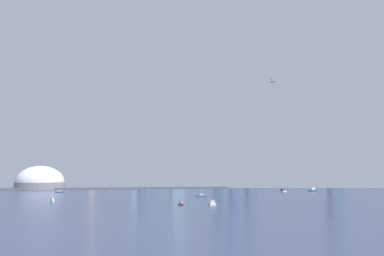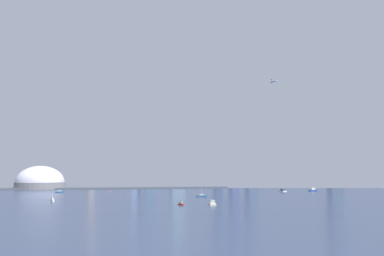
% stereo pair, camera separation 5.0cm
% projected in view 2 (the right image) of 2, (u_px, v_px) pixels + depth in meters
% --- Properties ---
extents(ground_plane, '(6000.00, 6000.00, 0.00)m').
position_uv_depth(ground_plane, '(345.00, 209.00, 487.36)').
color(ground_plane, '#293552').
extents(waterfront_pier, '(820.03, 59.59, 2.58)m').
position_uv_depth(waterfront_pier, '(196.00, 187.00, 1016.94)').
color(waterfront_pier, '#454D55').
rests_on(waterfront_pier, ground).
extents(observation_tower, '(35.10, 35.10, 364.79)m').
position_uv_depth(observation_tower, '(91.00, 102.00, 1020.44)').
color(observation_tower, '#B9A591').
rests_on(observation_tower, ground).
extents(stadium_dome, '(86.68, 86.68, 55.50)m').
position_uv_depth(stadium_dome, '(40.00, 183.00, 959.76)').
color(stadium_dome, slate).
rests_on(stadium_dome, ground).
extents(skyscraper_0, '(13.81, 24.24, 173.88)m').
position_uv_depth(skyscraper_0, '(234.00, 142.00, 1040.15)').
color(skyscraper_0, slate).
rests_on(skyscraper_0, ground).
extents(skyscraper_1, '(18.86, 26.55, 156.35)m').
position_uv_depth(skyscraper_1, '(251.00, 148.00, 1126.95)').
color(skyscraper_1, slate).
rests_on(skyscraper_1, ground).
extents(skyscraper_2, '(23.72, 23.70, 163.49)m').
position_uv_depth(skyscraper_2, '(177.00, 146.00, 1048.89)').
color(skyscraper_2, '#92B1B5').
rests_on(skyscraper_2, ground).
extents(skyscraper_3, '(20.54, 16.20, 152.95)m').
position_uv_depth(skyscraper_3, '(151.00, 154.00, 1018.51)').
color(skyscraper_3, slate).
rests_on(skyscraper_3, ground).
extents(skyscraper_4, '(18.20, 18.60, 119.71)m').
position_uv_depth(skyscraper_4, '(136.00, 160.00, 1033.07)').
color(skyscraper_4, '#97ABD2').
rests_on(skyscraper_4, ground).
extents(skyscraper_5, '(25.92, 21.27, 167.79)m').
position_uv_depth(skyscraper_5, '(335.00, 144.00, 1074.91)').
color(skyscraper_5, slate).
rests_on(skyscraper_5, ground).
extents(skyscraper_6, '(14.56, 17.60, 157.80)m').
position_uv_depth(skyscraper_6, '(218.00, 147.00, 1103.51)').
color(skyscraper_6, '#455C7C').
rests_on(skyscraper_6, ground).
extents(boat_0, '(8.37, 16.27, 4.82)m').
position_uv_depth(boat_0, '(212.00, 203.00, 540.72)').
color(boat_0, beige).
rests_on(boat_0, ground).
extents(boat_1, '(12.82, 4.39, 5.39)m').
position_uv_depth(boat_1, '(313.00, 190.00, 859.77)').
color(boat_1, navy).
rests_on(boat_1, ground).
extents(boat_2, '(6.20, 17.13, 10.42)m').
position_uv_depth(boat_2, '(283.00, 191.00, 845.47)').
color(boat_2, silver).
rests_on(boat_2, ground).
extents(boat_3, '(3.87, 6.94, 11.70)m').
position_uv_depth(boat_3, '(52.00, 200.00, 593.04)').
color(boat_3, white).
rests_on(boat_3, ground).
extents(boat_4, '(13.22, 18.63, 3.29)m').
position_uv_depth(boat_4, '(59.00, 192.00, 820.24)').
color(boat_4, navy).
rests_on(boat_4, ground).
extents(boat_5, '(13.87, 6.45, 10.32)m').
position_uv_depth(boat_5, '(202.00, 196.00, 691.35)').
color(boat_5, '#294F79').
rests_on(boat_5, ground).
extents(boat_6, '(5.41, 6.96, 3.66)m').
position_uv_depth(boat_6, '(181.00, 204.00, 540.24)').
color(boat_6, '#AE2B23').
rests_on(boat_6, ground).
extents(channel_buoy_0, '(1.41, 1.41, 2.55)m').
position_uv_depth(channel_buoy_0, '(338.00, 199.00, 630.30)').
color(channel_buoy_0, green).
rests_on(channel_buoy_0, ground).
extents(channel_buoy_1, '(1.35, 1.35, 1.62)m').
position_uv_depth(channel_buoy_1, '(297.00, 190.00, 873.96)').
color(channel_buoy_1, green).
rests_on(channel_buoy_1, ground).
extents(channel_buoy_2, '(1.56, 1.56, 2.21)m').
position_uv_depth(channel_buoy_2, '(110.00, 191.00, 847.32)').
color(channel_buoy_2, '#E54C19').
rests_on(channel_buoy_2, ground).
extents(airplane, '(23.07, 23.43, 7.19)m').
position_uv_depth(airplane, '(274.00, 81.00, 988.31)').
color(airplane, '#AABAD1').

